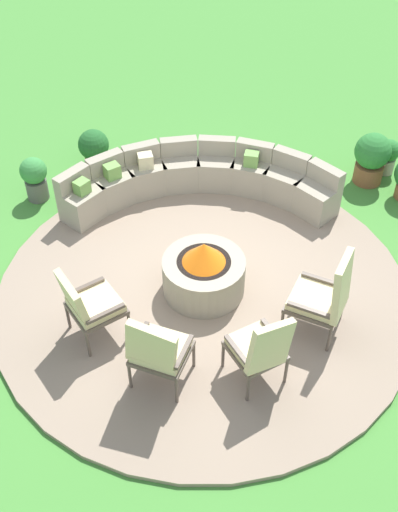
# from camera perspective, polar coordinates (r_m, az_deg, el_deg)

# --- Properties ---
(ground_plane) EXTENTS (24.00, 24.00, 0.00)m
(ground_plane) POSITION_cam_1_polar(r_m,az_deg,el_deg) (7.88, 0.42, -3.34)
(ground_plane) COLOR #478C38
(patio_circle) EXTENTS (5.18, 5.18, 0.06)m
(patio_circle) POSITION_cam_1_polar(r_m,az_deg,el_deg) (7.86, 0.43, -3.19)
(patio_circle) COLOR gray
(patio_circle) RESTS_ON ground_plane
(fire_pit) EXTENTS (1.02, 1.02, 0.76)m
(fire_pit) POSITION_cam_1_polar(r_m,az_deg,el_deg) (7.63, 0.44, -1.48)
(fire_pit) COLOR #9E937F
(fire_pit) RESTS_ON patio_circle
(curved_stone_bench) EXTENTS (3.83, 1.79, 0.73)m
(curved_stone_bench) POSITION_cam_1_polar(r_m,az_deg,el_deg) (9.07, -0.13, 6.94)
(curved_stone_bench) COLOR #9E937F
(curved_stone_bench) RESTS_ON patio_circle
(lounge_chair_front_left) EXTENTS (0.73, 0.70, 1.00)m
(lounge_chair_front_left) POSITION_cam_1_polar(r_m,az_deg,el_deg) (7.06, -10.07, -4.30)
(lounge_chair_front_left) COLOR brown
(lounge_chair_front_left) RESTS_ON patio_circle
(lounge_chair_front_right) EXTENTS (0.78, 0.81, 1.12)m
(lounge_chair_front_right) POSITION_cam_1_polar(r_m,az_deg,el_deg) (6.50, -3.82, -8.56)
(lounge_chair_front_right) COLOR brown
(lounge_chair_front_right) RESTS_ON patio_circle
(lounge_chair_back_left) EXTENTS (0.64, 0.66, 1.05)m
(lounge_chair_back_left) POSITION_cam_1_polar(r_m,az_deg,el_deg) (6.56, 5.65, -8.36)
(lounge_chair_back_left) COLOR brown
(lounge_chair_back_left) RESTS_ON patio_circle
(lounge_chair_back_right) EXTENTS (0.83, 0.85, 1.17)m
(lounge_chair_back_right) POSITION_cam_1_polar(r_m,az_deg,el_deg) (7.12, 11.47, -3.55)
(lounge_chair_back_right) COLOR brown
(lounge_chair_back_right) RESTS_ON patio_circle
(potted_plant_0) EXTENTS (0.39, 0.39, 0.68)m
(potted_plant_0) POSITION_cam_1_polar(r_m,az_deg,el_deg) (9.41, -14.79, 7.02)
(potted_plant_0) COLOR #605B56
(potted_plant_0) RESTS_ON ground_plane
(potted_plant_1) EXTENTS (0.34, 0.34, 0.56)m
(potted_plant_1) POSITION_cam_1_polar(r_m,az_deg,el_deg) (10.12, 16.90, 8.83)
(potted_plant_1) COLOR #A89E8E
(potted_plant_1) RESTS_ON ground_plane
(potted_plant_3) EXTENTS (0.54, 0.54, 0.81)m
(potted_plant_3) POSITION_cam_1_polar(r_m,az_deg,el_deg) (9.76, 15.50, 8.72)
(potted_plant_3) COLOR brown
(potted_plant_3) RESTS_ON ground_plane
(potted_plant_4) EXTENTS (0.48, 0.48, 0.63)m
(potted_plant_4) POSITION_cam_1_polar(r_m,az_deg,el_deg) (9.93, -9.58, 9.77)
(potted_plant_4) COLOR brown
(potted_plant_4) RESTS_ON ground_plane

